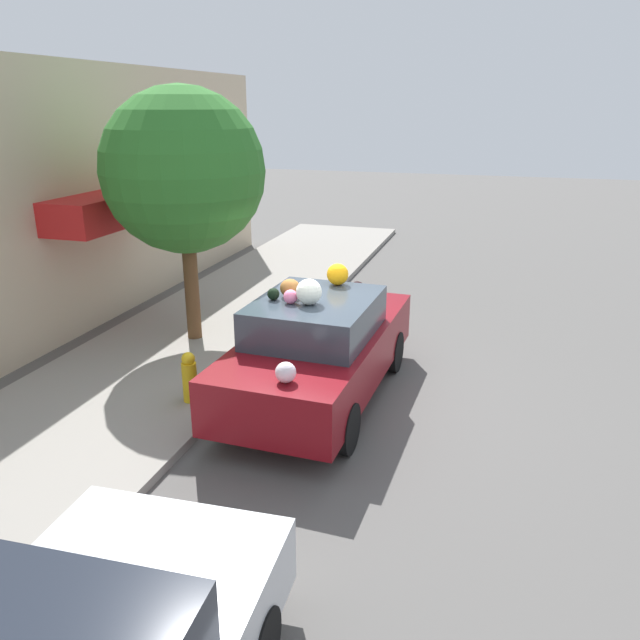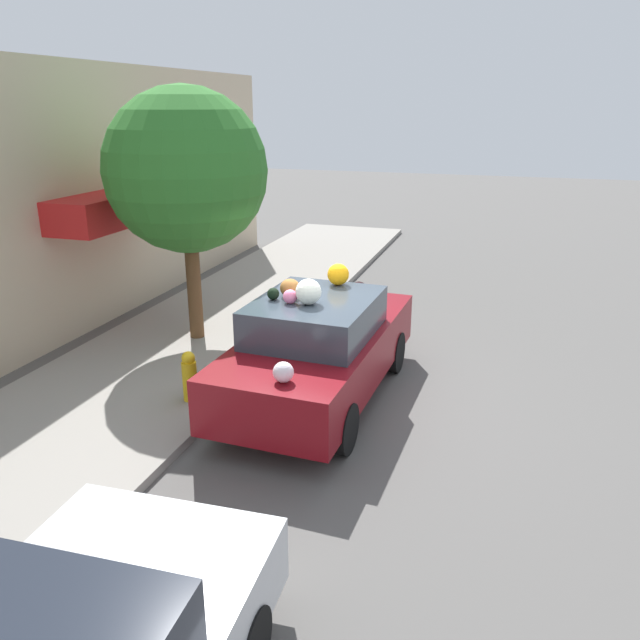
# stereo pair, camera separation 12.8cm
# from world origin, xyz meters

# --- Properties ---
(ground_plane) EXTENTS (60.00, 60.00, 0.00)m
(ground_plane) POSITION_xyz_m (0.00, 0.00, 0.00)
(ground_plane) COLOR #565451
(sidewalk_curb) EXTENTS (24.00, 3.20, 0.12)m
(sidewalk_curb) POSITION_xyz_m (0.00, 2.70, 0.06)
(sidewalk_curb) COLOR gray
(sidewalk_curb) RESTS_ON ground
(building_facade) EXTENTS (18.00, 1.20, 4.62)m
(building_facade) POSITION_xyz_m (0.09, 4.92, 2.30)
(building_facade) COLOR #C6B293
(building_facade) RESTS_ON ground
(street_tree) EXTENTS (2.60, 2.60, 4.10)m
(street_tree) POSITION_xyz_m (1.39, 2.66, 2.91)
(street_tree) COLOR brown
(street_tree) RESTS_ON sidewalk_curb
(fire_hydrant) EXTENTS (0.20, 0.20, 0.70)m
(fire_hydrant) POSITION_xyz_m (-0.82, 1.57, 0.46)
(fire_hydrant) COLOR gold
(fire_hydrant) RESTS_ON sidewalk_curb
(art_car) EXTENTS (4.14, 1.83, 1.84)m
(art_car) POSITION_xyz_m (-0.02, -0.01, 0.79)
(art_car) COLOR maroon
(art_car) RESTS_ON ground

